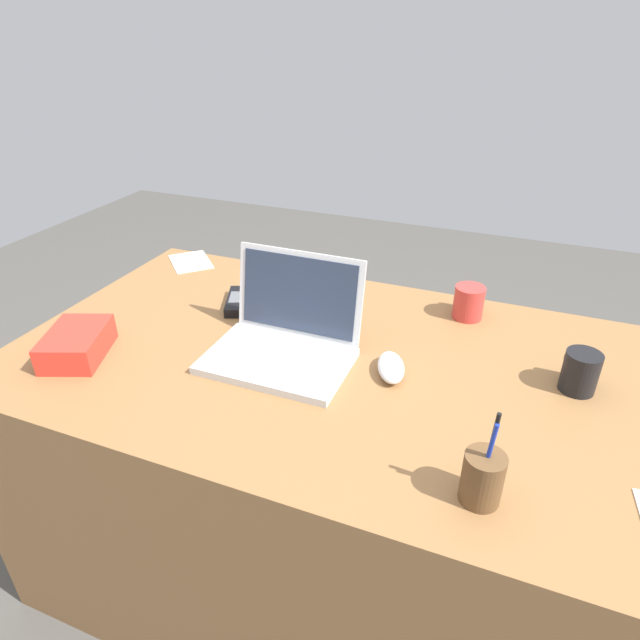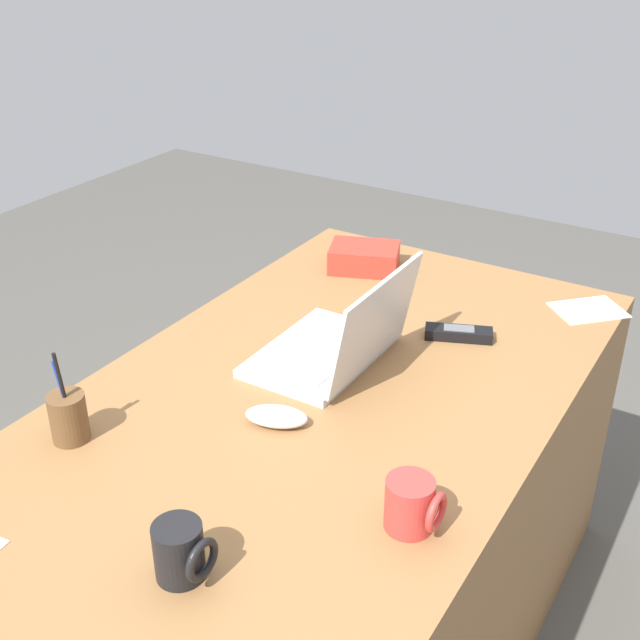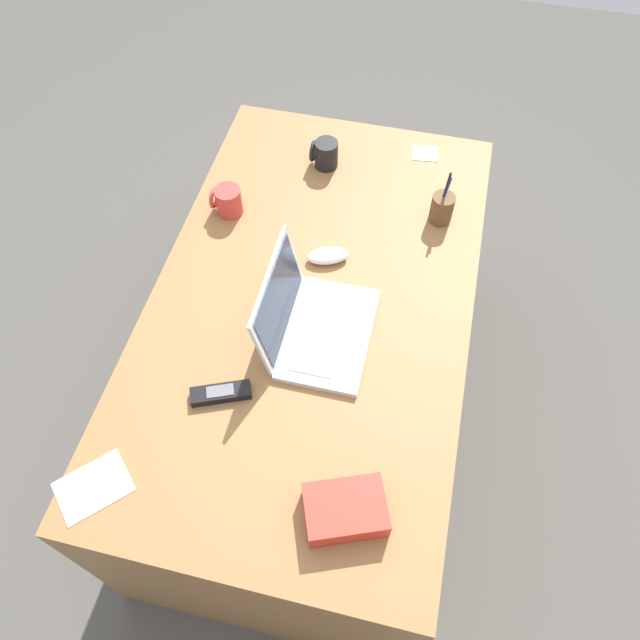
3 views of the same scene
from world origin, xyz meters
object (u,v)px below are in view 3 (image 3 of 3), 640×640
at_px(cordless_phone, 221,393).
at_px(snack_bag, 345,510).
at_px(laptop, 313,323).
at_px(pen_holder, 442,208).
at_px(computer_mouse, 328,256).
at_px(coffee_mug_white, 325,154).
at_px(coffee_mug_tall, 228,201).

distance_m(cordless_phone, snack_bag, 0.41).
distance_m(laptop, pen_holder, 0.54).
relative_size(computer_mouse, pen_holder, 0.65).
distance_m(computer_mouse, pen_holder, 0.37).
distance_m(coffee_mug_white, cordless_phone, 0.85).
relative_size(cordless_phone, snack_bag, 0.88).
height_order(laptop, coffee_mug_tall, laptop).
bearing_deg(coffee_mug_tall, coffee_mug_white, -41.87).
xyz_separation_m(coffee_mug_white, coffee_mug_tall, (-0.26, 0.23, -0.00)).
distance_m(coffee_mug_tall, snack_bag, 0.95).
distance_m(laptop, coffee_mug_tall, 0.50).
relative_size(coffee_mug_white, pen_holder, 0.50).
bearing_deg(pen_holder, snack_bag, 174.12).
bearing_deg(coffee_mug_tall, pen_holder, -79.75).
distance_m(computer_mouse, coffee_mug_tall, 0.35).
xyz_separation_m(computer_mouse, coffee_mug_white, (0.37, 0.09, 0.03)).
bearing_deg(computer_mouse, cordless_phone, 141.47).
bearing_deg(laptop, snack_bag, -158.03).
xyz_separation_m(computer_mouse, snack_bag, (-0.68, -0.19, 0.01)).
xyz_separation_m(computer_mouse, pen_holder, (0.23, -0.29, 0.03)).
bearing_deg(coffee_mug_white, cordless_phone, 175.70).
bearing_deg(coffee_mug_white, laptop, -169.94).
height_order(computer_mouse, pen_holder, pen_holder).
bearing_deg(pen_holder, computer_mouse, 128.16).
xyz_separation_m(coffee_mug_white, cordless_phone, (-0.85, 0.06, -0.03)).
relative_size(laptop, coffee_mug_white, 3.59).
height_order(pen_holder, snack_bag, pen_holder).
bearing_deg(snack_bag, coffee_mug_white, 15.16).
height_order(cordless_phone, snack_bag, snack_bag).
xyz_separation_m(coffee_mug_tall, cordless_phone, (-0.59, -0.17, -0.03)).
relative_size(coffee_mug_tall, pen_holder, 0.49).
distance_m(cordless_phone, pen_holder, 0.83).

